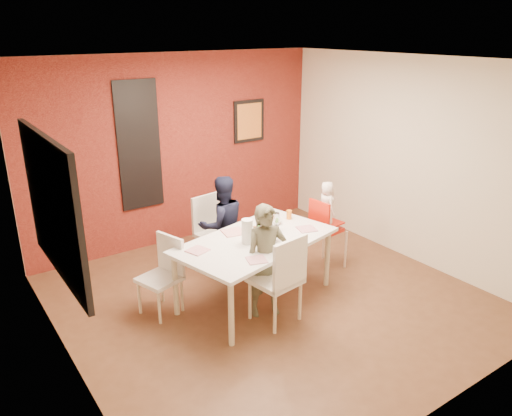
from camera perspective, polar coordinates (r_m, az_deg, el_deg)
ground at (r=5.98m, az=1.67°, el=-10.31°), size 4.50×4.50×0.00m
ceiling at (r=5.17m, az=1.98°, el=16.46°), size 4.50×4.50×0.02m
wall_back at (r=7.28m, az=-8.87°, el=6.56°), size 4.50×0.02×2.70m
wall_front at (r=3.99m, az=21.60°, el=-6.30°), size 4.50×0.02×2.70m
wall_left at (r=4.54m, az=-21.69°, el=-3.10°), size 0.02×4.50×2.70m
wall_right at (r=6.96m, az=16.93°, el=5.28°), size 0.02×4.50×2.70m
brick_accent_wall at (r=7.27m, az=-8.80°, el=6.53°), size 4.50×0.02×2.70m
picture_window_frame at (r=4.66m, az=-22.25°, el=0.06°), size 0.05×1.70×1.30m
picture_window_pane at (r=4.66m, az=-22.07°, el=0.09°), size 0.02×1.55×1.15m
glassblock_strip at (r=6.99m, az=-13.24°, el=6.95°), size 0.55×0.03×1.70m
glassblock_surround at (r=6.98m, az=-13.22°, el=6.94°), size 0.60×0.03×1.76m
art_print_frame at (r=7.78m, az=-0.81°, el=9.91°), size 0.54×0.03×0.64m
art_print_canvas at (r=7.77m, az=-0.75°, el=9.89°), size 0.44×0.01×0.54m
dining_table at (r=5.66m, az=-0.06°, el=-4.22°), size 2.02×1.41×0.76m
chair_near at (r=5.28m, az=2.92°, el=-7.71°), size 0.53×0.53×1.01m
chair_far at (r=6.58m, az=-5.06°, el=-2.23°), size 0.50×0.50×0.96m
chair_left at (r=5.64m, az=-10.43°, el=-7.03°), size 0.50×0.50×0.87m
high_chair at (r=6.50m, az=7.81°, el=-2.22°), size 0.45×0.45×0.96m
child_near at (r=5.42m, az=1.20°, el=-6.08°), size 0.54×0.44×1.28m
child_far at (r=6.35m, az=-3.88°, el=-1.97°), size 0.69×0.57×1.29m
toddler at (r=6.41m, az=8.06°, el=0.32°), size 0.27×0.34×0.62m
plate_near_left at (r=5.15m, az=0.08°, el=-5.94°), size 0.24×0.24×0.01m
plate_far_mid at (r=5.82m, az=-2.59°, el=-2.76°), size 0.28×0.28×0.01m
plate_near_right at (r=5.93m, az=5.81°, el=-2.39°), size 0.26×0.26×0.01m
plate_far_left at (r=5.39m, az=-6.68°, el=-4.84°), size 0.26×0.26×0.01m
salad_bowl_a at (r=5.59m, az=1.49°, el=-3.50°), size 0.23×0.23×0.06m
salad_bowl_b at (r=6.08m, az=1.91°, el=-1.52°), size 0.26×0.26×0.05m
wine_bottle at (r=5.76m, az=0.38°, el=-1.54°), size 0.07×0.07×0.28m
wine_glass_a at (r=5.45m, az=0.80°, el=-3.16°), size 0.08×0.08×0.22m
wine_glass_b at (r=5.83m, az=2.31°, el=-1.59°), size 0.08×0.08×0.22m
paper_towel_roll at (r=5.48m, az=-1.01°, el=-2.69°), size 0.12×0.12×0.28m
condiment_red at (r=5.64m, az=1.10°, el=-2.69°), size 0.04×0.04×0.15m
condiment_green at (r=5.70m, az=0.32°, el=-2.64°), size 0.03×0.03×0.12m
condiment_brown at (r=5.63m, az=-0.14°, el=-2.79°), size 0.04×0.04×0.14m
sippy_cup at (r=6.21m, az=3.80°, el=-0.76°), size 0.07×0.07×0.12m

